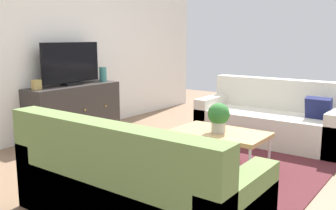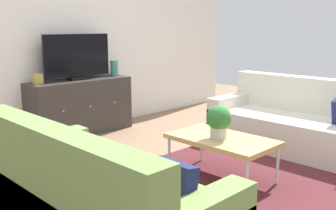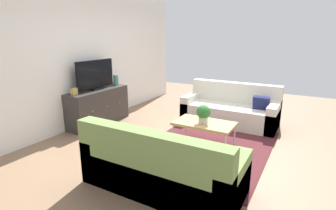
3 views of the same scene
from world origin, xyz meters
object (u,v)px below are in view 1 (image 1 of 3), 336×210
couch_right_side (273,121)px  flat_screen_tv (71,64)px  coffee_table (221,134)px  glass_vase (103,74)px  tv_console (74,111)px  mantel_clock (37,85)px  potted_plant (219,116)px  couch_left_side (130,189)px

couch_right_side → flat_screen_tv: flat_screen_tv is taller
coffee_table → glass_vase: 2.44m
tv_console → mantel_clock: size_ratio=10.79×
couch_right_side → coffee_table: (-1.40, 0.04, 0.11)m
glass_vase → coffee_table: bearing=-103.3°
coffee_table → potted_plant: 0.21m
couch_left_side → glass_vase: bearing=49.5°
glass_vase → potted_plant: bearing=-104.6°
potted_plant → couch_left_side: bearing=-178.3°
couch_left_side → potted_plant: (1.42, 0.04, 0.31)m
flat_screen_tv → mantel_clock: (-0.58, -0.02, -0.23)m
tv_console → flat_screen_tv: bearing=90.0°
potted_plant → mantel_clock: size_ratio=2.39×
tv_console → flat_screen_tv: 0.66m
flat_screen_tv → mantel_clock: 0.63m
couch_right_side → coffee_table: size_ratio=1.95×
couch_right_side → tv_console: bearing=121.1°
couch_left_side → flat_screen_tv: size_ratio=1.98×
coffee_table → tv_console: bearing=90.7°
couch_right_side → coffee_table: 1.41m
glass_vase → tv_console: bearing=-180.0°
coffee_table → tv_console: 2.33m
couch_left_side → potted_plant: size_ratio=6.09×
couch_left_side → potted_plant: 1.45m
tv_console → flat_screen_tv: size_ratio=1.47×
couch_left_side → coffee_table: size_ratio=1.95×
coffee_table → flat_screen_tv: size_ratio=1.02×
couch_right_side → potted_plant: bearing=178.4°
flat_screen_tv → couch_right_side: bearing=-59.1°
couch_right_side → coffee_table: couch_right_side is taller
couch_left_side → mantel_clock: (0.86, 2.37, 0.52)m
coffee_table → flat_screen_tv: 2.44m
couch_left_side → glass_vase: (2.03, 2.37, 0.57)m
glass_vase → couch_left_side: bearing=-130.5°
couch_right_side → glass_vase: glass_vase is taller
potted_plant → glass_vase: 2.42m
couch_left_side → glass_vase: size_ratio=8.69×
couch_right_side → mantel_clock: mantel_clock is taller
coffee_table → glass_vase: glass_vase is taller
couch_left_side → coffee_table: bearing=1.6°
coffee_table → glass_vase: bearing=76.7°
couch_right_side → potted_plant: (-1.46, 0.04, 0.31)m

